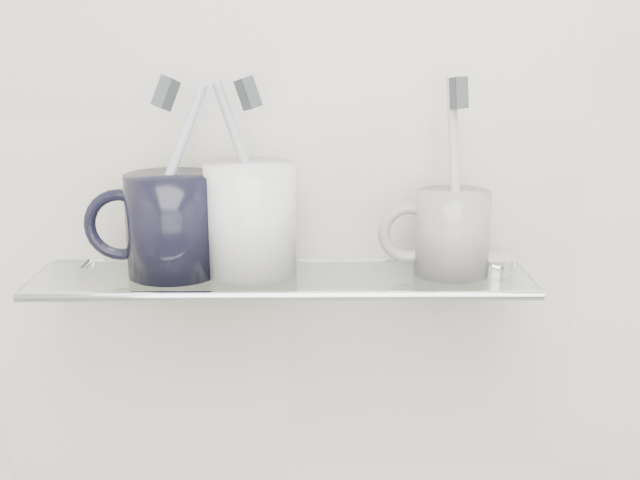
{
  "coord_description": "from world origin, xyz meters",
  "views": [
    {
      "loc": [
        0.03,
        0.26,
        1.33
      ],
      "look_at": [
        0.04,
        1.04,
        1.14
      ],
      "focal_mm": 45.0,
      "sensor_mm": 36.0,
      "label": 1
    }
  ],
  "objects_px": {
    "mug_left": "(172,225)",
    "mug_right": "(452,233)",
    "mug_center": "(251,219)",
    "shelf_glass": "(282,279)"
  },
  "relations": [
    {
      "from": "mug_left",
      "to": "mug_right",
      "type": "bearing_deg",
      "value": -20.23
    },
    {
      "from": "shelf_glass",
      "to": "mug_right",
      "type": "xyz_separation_m",
      "value": [
        0.17,
        0.0,
        0.05
      ]
    },
    {
      "from": "shelf_glass",
      "to": "mug_center",
      "type": "height_order",
      "value": "mug_center"
    },
    {
      "from": "mug_left",
      "to": "mug_right",
      "type": "relative_size",
      "value": 1.21
    },
    {
      "from": "mug_center",
      "to": "mug_left",
      "type": "bearing_deg",
      "value": 161.44
    },
    {
      "from": "shelf_glass",
      "to": "mug_right",
      "type": "distance_m",
      "value": 0.18
    },
    {
      "from": "mug_left",
      "to": "shelf_glass",
      "type": "bearing_deg",
      "value": -22.84
    },
    {
      "from": "mug_left",
      "to": "mug_center",
      "type": "distance_m",
      "value": 0.08
    },
    {
      "from": "mug_right",
      "to": "mug_center",
      "type": "bearing_deg",
      "value": 158.7
    },
    {
      "from": "mug_left",
      "to": "mug_right",
      "type": "xyz_separation_m",
      "value": [
        0.28,
        0.0,
        -0.01
      ]
    }
  ]
}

